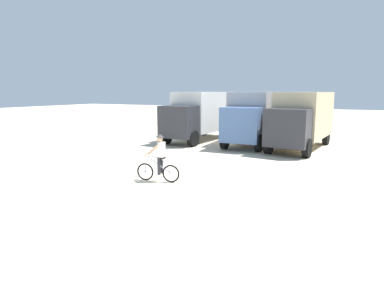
{
  "coord_description": "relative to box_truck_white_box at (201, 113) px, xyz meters",
  "views": [
    {
      "loc": [
        6.34,
        -8.33,
        3.39
      ],
      "look_at": [
        -0.2,
        4.34,
        1.1
      ],
      "focal_mm": 30.68,
      "sensor_mm": 36.0,
      "label": 1
    }
  ],
  "objects": [
    {
      "name": "cyclist_orange_shirt",
      "position": [
        3.34,
        -10.52,
        -1.03
      ],
      "size": [
        1.71,
        0.55,
        1.82
      ],
      "color": "black",
      "rests_on": "ground"
    },
    {
      "name": "box_truck_grey_hauler",
      "position": [
        3.79,
        0.04,
        0.0
      ],
      "size": [
        2.67,
        6.85,
        3.35
      ],
      "color": "#9E9EA3",
      "rests_on": "ground"
    },
    {
      "name": "box_truck_white_box",
      "position": [
        0.0,
        0.0,
        0.0
      ],
      "size": [
        2.82,
        6.89,
        3.35
      ],
      "color": "white",
      "rests_on": "ground"
    },
    {
      "name": "ground_plane",
      "position": [
        3.65,
        -12.37,
        -1.87
      ],
      "size": [
        120.0,
        120.0,
        0.0
      ],
      "primitive_type": "plane",
      "color": "beige"
    },
    {
      "name": "box_truck_tan_camper",
      "position": [
        6.87,
        -0.38,
        0.0
      ],
      "size": [
        2.96,
        6.93,
        3.35
      ],
      "color": "#CCB78E",
      "rests_on": "ground"
    }
  ]
}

